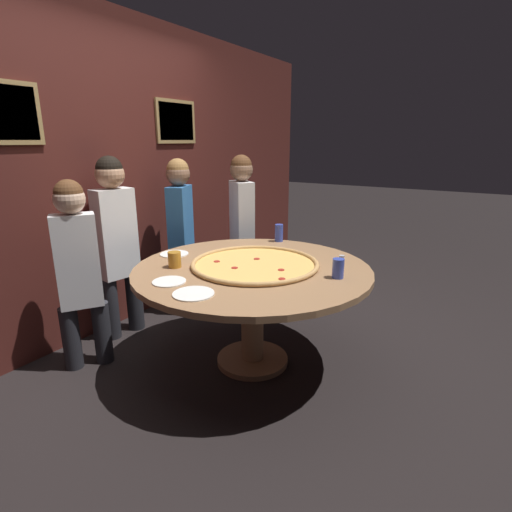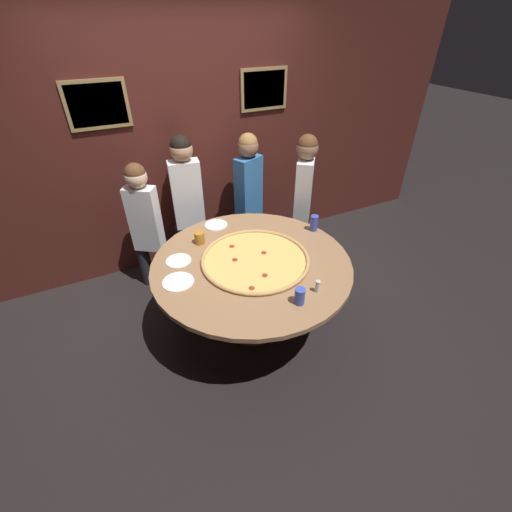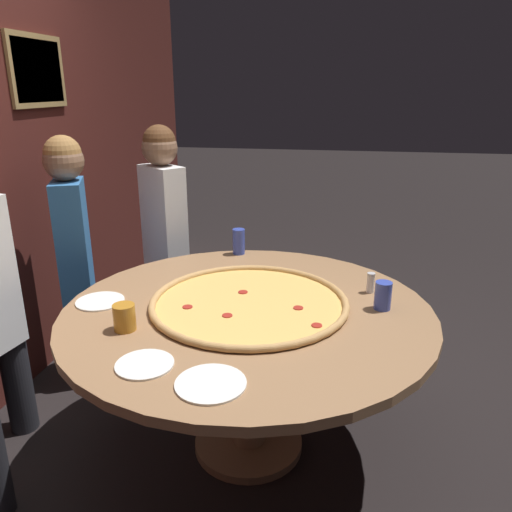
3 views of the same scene
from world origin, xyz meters
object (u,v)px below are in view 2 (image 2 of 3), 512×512
at_px(white_plate_left_side, 179,261).
at_px(white_plate_right_side, 216,225).
at_px(diner_far_left, 303,195).
at_px(giant_pizza, 255,259).
at_px(white_plate_beside_cup, 178,282).
at_px(drink_cup_front_edge, 200,238).
at_px(drink_cup_near_right, 300,296).
at_px(diner_side_right, 187,197).
at_px(diner_far_right, 145,222).
at_px(condiment_shaker, 318,286).
at_px(dining_table, 252,273).
at_px(drink_cup_near_left, 314,223).
at_px(diner_side_left, 249,191).

xyz_separation_m(white_plate_left_side, white_plate_right_side, (0.48, 0.41, 0.00)).
bearing_deg(diner_far_left, white_plate_right_side, -49.61).
height_order(giant_pizza, white_plate_beside_cup, giant_pizza).
xyz_separation_m(drink_cup_front_edge, white_plate_right_side, (0.23, 0.23, -0.05)).
height_order(drink_cup_front_edge, white_plate_left_side, drink_cup_front_edge).
relative_size(drink_cup_near_right, white_plate_beside_cup, 0.53).
distance_m(drink_cup_front_edge, diner_side_right, 0.74).
bearing_deg(drink_cup_front_edge, white_plate_left_side, -143.62).
distance_m(drink_cup_near_right, diner_side_right, 1.78).
relative_size(drink_cup_near_right, diner_side_right, 0.09).
bearing_deg(white_plate_right_side, diner_far_right, 151.49).
distance_m(drink_cup_front_edge, condiment_shaker, 1.14).
distance_m(white_plate_left_side, diner_far_right, 0.74).
bearing_deg(white_plate_beside_cup, condiment_shaker, -31.73).
bearing_deg(drink_cup_front_edge, dining_table, -56.90).
relative_size(drink_cup_near_left, condiment_shaker, 1.53).
xyz_separation_m(drink_cup_near_left, diner_far_left, (0.22, 0.53, 0.01)).
bearing_deg(white_plate_right_side, drink_cup_front_edge, -135.97).
distance_m(white_plate_left_side, condiment_shaker, 1.14).
xyz_separation_m(white_plate_right_side, diner_side_right, (-0.12, 0.51, 0.09)).
distance_m(giant_pizza, drink_cup_near_left, 0.72).
relative_size(white_plate_left_side, white_plate_right_side, 0.96).
xyz_separation_m(giant_pizza, condiment_shaker, (0.24, -0.54, 0.04)).
relative_size(white_plate_right_side, diner_side_left, 0.15).
bearing_deg(condiment_shaker, white_plate_right_side, 105.27).
bearing_deg(white_plate_beside_cup, drink_cup_near_left, 7.93).
relative_size(drink_cup_near_left, drink_cup_near_right, 1.18).
bearing_deg(condiment_shaker, diner_side_right, 104.67).
xyz_separation_m(drink_cup_front_edge, drink_cup_near_left, (1.02, -0.25, 0.02)).
distance_m(drink_cup_near_left, diner_far_right, 1.60).
distance_m(condiment_shaker, diner_side_left, 1.64).
bearing_deg(diner_side_right, diner_side_left, -179.16).
bearing_deg(white_plate_left_side, diner_side_right, 68.55).
height_order(giant_pizza, drink_cup_near_right, drink_cup_near_right).
xyz_separation_m(drink_cup_front_edge, white_plate_beside_cup, (-0.32, -0.44, -0.05)).
bearing_deg(drink_cup_near_left, dining_table, -165.17).
distance_m(dining_table, diner_far_left, 1.21).
xyz_separation_m(dining_table, white_plate_beside_cup, (-0.61, 0.01, 0.13)).
xyz_separation_m(condiment_shaker, diner_far_left, (0.67, 1.26, 0.03)).
height_order(dining_table, diner_side_left, diner_side_left).
relative_size(drink_cup_front_edge, condiment_shaker, 1.12).
bearing_deg(giant_pizza, diner_side_left, 67.63).
bearing_deg(drink_cup_front_edge, white_plate_beside_cup, -126.00).
bearing_deg(drink_cup_near_left, drink_cup_front_edge, 166.10).
xyz_separation_m(dining_table, giant_pizza, (0.03, 0.00, 0.14)).
height_order(drink_cup_near_left, diner_side_right, diner_side_right).
bearing_deg(condiment_shaker, drink_cup_front_edge, 119.80).
distance_m(drink_cup_front_edge, diner_side_left, 1.01).
relative_size(diner_side_right, diner_far_right, 1.10).
bearing_deg(drink_cup_near_right, diner_far_left, 56.87).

